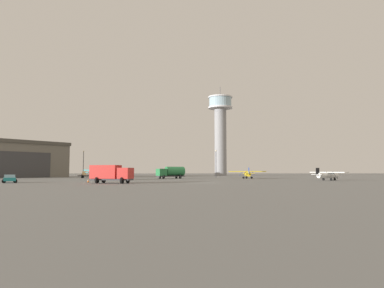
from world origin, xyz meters
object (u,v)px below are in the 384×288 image
(airplane_teal, at_px, (104,173))
(truck_box_red, at_px, (111,173))
(light_post_west, at_px, (216,161))
(light_post_east, at_px, (83,161))
(airplane_white, at_px, (327,175))
(control_tower, at_px, (220,126))
(traffic_cone_near_left, at_px, (88,181))
(airplane_yellow, at_px, (247,174))
(car_teal, at_px, (10,178))
(traffic_cone_near_right, at_px, (123,179))
(truck_flatbed_orange, at_px, (93,173))
(truck_fuel_tanker_green, at_px, (171,172))

(airplane_teal, bearing_deg, truck_box_red, -43.42)
(light_post_west, relative_size, light_post_east, 1.00)
(airplane_white, bearing_deg, control_tower, 74.00)
(traffic_cone_near_left, bearing_deg, airplane_yellow, 38.43)
(truck_box_red, xyz_separation_m, car_teal, (-17.20, 3.21, -0.89))
(light_post_east, height_order, traffic_cone_near_right, light_post_east)
(airplane_teal, relative_size, airplane_white, 1.21)
(airplane_yellow, bearing_deg, traffic_cone_near_left, 133.65)
(airplane_teal, bearing_deg, car_teal, -89.91)
(car_teal, relative_size, traffic_cone_near_left, 8.28)
(light_post_west, relative_size, traffic_cone_near_left, 14.18)
(airplane_teal, distance_m, truck_flatbed_orange, 19.99)
(control_tower, distance_m, airplane_white, 72.18)
(light_post_west, xyz_separation_m, light_post_east, (-40.54, 4.87, 0.01))
(truck_flatbed_orange, xyz_separation_m, light_post_east, (-6.05, 13.39, 3.64))
(airplane_teal, height_order, traffic_cone_near_left, airplane_teal)
(airplane_yellow, relative_size, traffic_cone_near_right, 14.81)
(airplane_white, relative_size, light_post_west, 1.02)
(airplane_teal, distance_m, truck_box_red, 22.36)
(airplane_teal, distance_m, light_post_east, 34.81)
(traffic_cone_near_right, bearing_deg, traffic_cone_near_left, -114.52)
(light_post_east, relative_size, traffic_cone_near_left, 14.22)
(truck_flatbed_orange, relative_size, car_teal, 1.27)
(airplane_white, relative_size, truck_flatbed_orange, 1.37)
(car_teal, height_order, traffic_cone_near_left, car_teal)
(traffic_cone_near_left, bearing_deg, car_teal, -173.48)
(traffic_cone_near_right, bearing_deg, truck_box_red, -89.29)
(car_teal, relative_size, light_post_west, 0.58)
(airplane_yellow, distance_m, traffic_cone_near_left, 42.18)
(light_post_east, bearing_deg, car_teal, -89.18)
(traffic_cone_near_right, bearing_deg, light_post_west, 56.66)
(truck_box_red, relative_size, traffic_cone_near_left, 12.19)
(airplane_teal, height_order, car_teal, airplane_teal)
(truck_flatbed_orange, distance_m, light_post_west, 35.71)
(airplane_white, height_order, truck_flatbed_orange, truck_flatbed_orange)
(control_tower, xyz_separation_m, traffic_cone_near_left, (-32.94, -77.46, -19.24))
(airplane_teal, xyz_separation_m, truck_fuel_tanker_green, (14.71, 11.49, 0.17))
(control_tower, relative_size, truck_box_red, 5.03)
(control_tower, relative_size, traffic_cone_near_left, 61.27)
(truck_box_red, bearing_deg, car_teal, -173.33)
(airplane_teal, height_order, traffic_cone_near_right, airplane_teal)
(truck_box_red, relative_size, truck_flatbed_orange, 1.16)
(car_teal, bearing_deg, light_post_west, -65.17)
(control_tower, distance_m, airplane_yellow, 54.40)
(light_post_west, relative_size, traffic_cone_near_right, 12.97)
(truck_fuel_tanker_green, bearing_deg, airplane_teal, 11.58)
(light_post_east, bearing_deg, airplane_white, -34.43)
(control_tower, relative_size, airplane_yellow, 3.78)
(airplane_white, height_order, traffic_cone_near_left, airplane_white)
(control_tower, height_order, airplane_yellow, control_tower)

